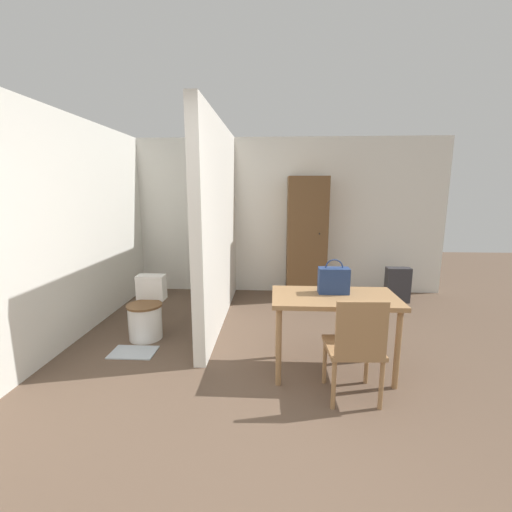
{
  "coord_description": "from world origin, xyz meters",
  "views": [
    {
      "loc": [
        -0.01,
        -1.52,
        1.68
      ],
      "look_at": [
        -0.19,
        2.04,
        0.99
      ],
      "focal_mm": 24.0,
      "sensor_mm": 36.0,
      "label": 1
    }
  ],
  "objects_px": {
    "wooden_chair": "(356,345)",
    "space_heater": "(398,285)",
    "dining_table": "(334,306)",
    "wooden_cabinet": "(307,238)",
    "toilet": "(147,313)",
    "handbag": "(334,280)"
  },
  "relations": [
    {
      "from": "wooden_chair",
      "to": "space_heater",
      "type": "bearing_deg",
      "value": 61.94
    },
    {
      "from": "handbag",
      "to": "space_heater",
      "type": "xyz_separation_m",
      "value": [
        1.33,
        2.05,
        -0.6
      ]
    },
    {
      "from": "dining_table",
      "to": "toilet",
      "type": "distance_m",
      "value": 2.16
    },
    {
      "from": "toilet",
      "to": "wooden_cabinet",
      "type": "distance_m",
      "value": 2.67
    },
    {
      "from": "space_heater",
      "to": "handbag",
      "type": "bearing_deg",
      "value": -123.03
    },
    {
      "from": "toilet",
      "to": "wooden_cabinet",
      "type": "relative_size",
      "value": 0.36
    },
    {
      "from": "wooden_cabinet",
      "to": "toilet",
      "type": "bearing_deg",
      "value": -139.63
    },
    {
      "from": "dining_table",
      "to": "handbag",
      "type": "xyz_separation_m",
      "value": [
        -0.0,
        0.08,
        0.22
      ]
    },
    {
      "from": "handbag",
      "to": "space_heater",
      "type": "bearing_deg",
      "value": 56.97
    },
    {
      "from": "dining_table",
      "to": "wooden_chair",
      "type": "relative_size",
      "value": 1.27
    },
    {
      "from": "wooden_chair",
      "to": "wooden_cabinet",
      "type": "bearing_deg",
      "value": 90.36
    },
    {
      "from": "wooden_chair",
      "to": "wooden_cabinet",
      "type": "relative_size",
      "value": 0.47
    },
    {
      "from": "dining_table",
      "to": "wooden_cabinet",
      "type": "xyz_separation_m",
      "value": [
        -0.04,
        2.37,
        0.29
      ]
    },
    {
      "from": "dining_table",
      "to": "space_heater",
      "type": "distance_m",
      "value": 2.54
    },
    {
      "from": "wooden_cabinet",
      "to": "space_heater",
      "type": "xyz_separation_m",
      "value": [
        1.37,
        -0.25,
        -0.68
      ]
    },
    {
      "from": "handbag",
      "to": "wooden_cabinet",
      "type": "height_order",
      "value": "wooden_cabinet"
    },
    {
      "from": "wooden_cabinet",
      "to": "space_heater",
      "type": "height_order",
      "value": "wooden_cabinet"
    },
    {
      "from": "toilet",
      "to": "wooden_chair",
      "type": "bearing_deg",
      "value": -28.35
    },
    {
      "from": "toilet",
      "to": "space_heater",
      "type": "bearing_deg",
      "value": 23.18
    },
    {
      "from": "wooden_chair",
      "to": "wooden_cabinet",
      "type": "xyz_separation_m",
      "value": [
        -0.14,
        2.82,
        0.46
      ]
    },
    {
      "from": "dining_table",
      "to": "wooden_chair",
      "type": "xyz_separation_m",
      "value": [
        0.1,
        -0.44,
        -0.17
      ]
    },
    {
      "from": "dining_table",
      "to": "handbag",
      "type": "distance_m",
      "value": 0.23
    }
  ]
}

